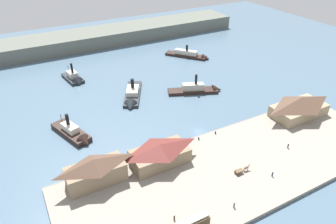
% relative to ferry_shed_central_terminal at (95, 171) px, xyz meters
% --- Properties ---
extents(ground_plane, '(320.00, 320.00, 0.00)m').
position_rel_ferry_shed_central_terminal_xyz_m(ground_plane, '(40.43, 8.44, -5.42)').
color(ground_plane, slate).
extents(quay_promenade, '(110.00, 36.00, 1.20)m').
position_rel_ferry_shed_central_terminal_xyz_m(quay_promenade, '(40.43, -13.56, -4.82)').
color(quay_promenade, gray).
rests_on(quay_promenade, ground).
extents(seawall_edge, '(110.00, 0.80, 1.00)m').
position_rel_ferry_shed_central_terminal_xyz_m(seawall_edge, '(40.43, 4.84, -4.92)').
color(seawall_edge, slate).
rests_on(seawall_edge, ground).
extents(ferry_shed_central_terminal, '(16.96, 7.75, 8.31)m').
position_rel_ferry_shed_central_terminal_xyz_m(ferry_shed_central_terminal, '(0.00, 0.00, 0.00)').
color(ferry_shed_central_terminal, '#847056').
rests_on(ferry_shed_central_terminal, quay_promenade).
extents(ferry_shed_west_terminal, '(18.03, 9.57, 6.84)m').
position_rel_ferry_shed_central_terminal_xyz_m(ferry_shed_west_terminal, '(19.85, -1.04, -0.75)').
color(ferry_shed_west_terminal, '#847056').
rests_on(ferry_shed_west_terminal, quay_promenade).
extents(ferry_shed_east_terminal, '(21.67, 11.46, 7.85)m').
position_rel_ferry_shed_central_terminal_xyz_m(ferry_shed_east_terminal, '(79.41, -1.97, -0.22)').
color(ferry_shed_east_terminal, '#998466').
rests_on(ferry_shed_east_terminal, quay_promenade).
extents(street_tram, '(9.63, 2.93, 4.18)m').
position_rel_ferry_shed_central_terminal_xyz_m(street_tram, '(14.78, -27.02, -1.76)').
color(street_tram, '#4C381E').
rests_on(street_tram, quay_promenade).
extents(horse_cart, '(5.43, 1.42, 1.87)m').
position_rel_ferry_shed_central_terminal_xyz_m(horse_cart, '(39.47, -16.77, -3.28)').
color(horse_cart, brown).
rests_on(horse_cart, quay_promenade).
extents(pedestrian_by_tram, '(0.42, 0.42, 1.68)m').
position_rel_ferry_shed_central_terminal_xyz_m(pedestrian_by_tram, '(46.22, -22.37, -3.45)').
color(pedestrian_by_tram, '#33384C').
rests_on(pedestrian_by_tram, quay_promenade).
extents(pedestrian_near_west_shed, '(0.44, 0.44, 1.78)m').
position_rel_ferry_shed_central_terminal_xyz_m(pedestrian_near_west_shed, '(60.49, -14.94, -3.40)').
color(pedestrian_near_west_shed, '#4C3D33').
rests_on(pedestrian_near_west_shed, quay_promenade).
extents(pedestrian_at_waters_edge, '(0.42, 0.42, 1.71)m').
position_rel_ferry_shed_central_terminal_xyz_m(pedestrian_at_waters_edge, '(13.04, -22.32, -3.44)').
color(pedestrian_at_waters_edge, '#4C3D33').
rests_on(pedestrian_at_waters_edge, quay_promenade).
extents(pedestrian_near_cart, '(0.44, 0.44, 1.79)m').
position_rel_ferry_shed_central_terminal_xyz_m(pedestrian_near_cart, '(28.86, -26.24, -3.40)').
color(pedestrian_near_cart, '#6B5B4C').
rests_on(pedestrian_near_cart, quay_promenade).
extents(mooring_post_west, '(0.44, 0.44, 0.90)m').
position_rel_ferry_shed_central_terminal_xyz_m(mooring_post_west, '(44.07, 3.05, -3.77)').
color(mooring_post_west, black).
rests_on(mooring_post_west, quay_promenade).
extents(mooring_post_east, '(0.44, 0.44, 0.90)m').
position_rel_ferry_shed_central_terminal_xyz_m(mooring_post_east, '(36.96, 2.97, -3.77)').
color(mooring_post_east, black).
rests_on(mooring_post_east, quay_promenade).
extents(ferry_moored_west, '(8.33, 16.12, 10.78)m').
position_rel_ferry_shed_central_terminal_xyz_m(ferry_moored_west, '(11.10, 71.72, -4.14)').
color(ferry_moored_west, '#23282D').
rests_on(ferry_moored_west, ground).
extents(ferry_moored_east, '(19.95, 22.76, 8.46)m').
position_rel_ferry_shed_central_terminal_xyz_m(ferry_moored_east, '(76.24, 70.92, -4.17)').
color(ferry_moored_east, black).
rests_on(ferry_moored_east, ground).
extents(ferry_outer_harbor, '(16.90, 24.95, 9.45)m').
position_rel_ferry_shed_central_terminal_xyz_m(ferry_outer_harbor, '(28.48, 42.18, -4.37)').
color(ferry_outer_harbor, '#23282D').
rests_on(ferry_outer_harbor, ground).
extents(ferry_mid_harbor, '(11.45, 20.23, 9.81)m').
position_rel_ferry_shed_central_terminal_xyz_m(ferry_mid_harbor, '(-0.09, 26.52, -4.07)').
color(ferry_mid_harbor, black).
rests_on(ferry_mid_harbor, ground).
extents(ferry_approaching_west, '(24.26, 13.92, 10.28)m').
position_rel_ferry_shed_central_terminal_xyz_m(ferry_approaching_west, '(57.55, 33.96, -4.11)').
color(ferry_approaching_west, black).
rests_on(ferry_approaching_west, ground).
extents(far_headland, '(180.00, 24.00, 8.00)m').
position_rel_ferry_shed_central_terminal_xyz_m(far_headland, '(40.43, 118.44, -1.42)').
color(far_headland, '#60665B').
rests_on(far_headland, ground).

